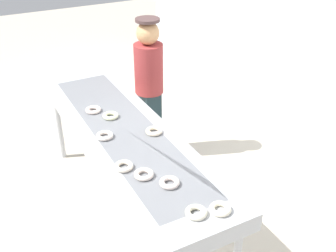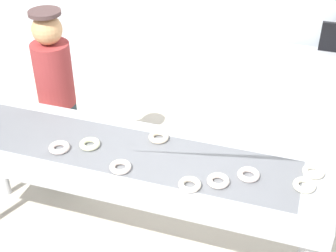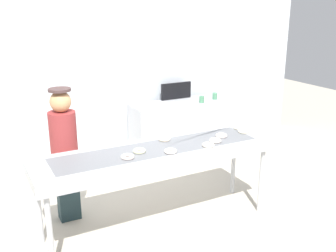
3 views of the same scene
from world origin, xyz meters
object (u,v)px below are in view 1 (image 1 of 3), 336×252
(sugar_donut_2, at_px, (144,174))
(sugar_donut_6, at_px, (105,136))
(sugar_donut_8, at_px, (111,116))
(fryer_conveyor, at_px, (124,136))
(sugar_donut_3, at_px, (170,183))
(sugar_donut_0, at_px, (154,131))
(sugar_donut_7, at_px, (220,209))
(sugar_donut_4, at_px, (124,166))
(sugar_donut_5, at_px, (196,212))
(sugar_donut_1, at_px, (93,110))
(worker_baker, at_px, (149,83))

(sugar_donut_2, bearing_deg, sugar_donut_6, -174.33)
(sugar_donut_6, relative_size, sugar_donut_8, 1.00)
(fryer_conveyor, relative_size, sugar_donut_3, 19.79)
(sugar_donut_6, bearing_deg, sugar_donut_0, 72.20)
(sugar_donut_3, distance_m, sugar_donut_6, 0.80)
(sugar_donut_7, bearing_deg, sugar_donut_6, -164.07)
(sugar_donut_4, xyz_separation_m, sugar_donut_5, (0.65, 0.21, 0.00))
(sugar_donut_4, bearing_deg, sugar_donut_3, 32.28)
(sugar_donut_4, bearing_deg, sugar_donut_1, 174.50)
(sugar_donut_4, height_order, sugar_donut_8, same)
(fryer_conveyor, xyz_separation_m, sugar_donut_6, (0.06, -0.19, 0.09))
(sugar_donut_7, bearing_deg, sugar_donut_8, -173.35)
(fryer_conveyor, height_order, sugar_donut_3, sugar_donut_3)
(sugar_donut_3, bearing_deg, fryer_conveyor, 179.19)
(fryer_conveyor, height_order, sugar_donut_7, sugar_donut_7)
(sugar_donut_4, height_order, worker_baker, worker_baker)
(sugar_donut_1, bearing_deg, sugar_donut_2, -0.13)
(sugar_donut_0, height_order, sugar_donut_7, same)
(sugar_donut_3, height_order, sugar_donut_6, same)
(sugar_donut_4, xyz_separation_m, worker_baker, (-1.39, 0.86, -0.09))
(sugar_donut_2, height_order, sugar_donut_8, same)
(fryer_conveyor, height_order, sugar_donut_2, sugar_donut_2)
(fryer_conveyor, height_order, sugar_donut_0, sugar_donut_0)
(sugar_donut_3, relative_size, sugar_donut_7, 1.00)
(sugar_donut_6, xyz_separation_m, sugar_donut_7, (1.15, 0.33, 0.00))
(sugar_donut_2, distance_m, worker_baker, 1.73)
(sugar_donut_1, bearing_deg, sugar_donut_5, 4.28)
(sugar_donut_3, relative_size, sugar_donut_8, 1.00)
(fryer_conveyor, bearing_deg, sugar_donut_3, -0.81)
(sugar_donut_0, height_order, sugar_donut_8, same)
(sugar_donut_1, distance_m, worker_baker, 0.91)
(sugar_donut_6, relative_size, worker_baker, 0.09)
(fryer_conveyor, bearing_deg, sugar_donut_6, -71.91)
(fryer_conveyor, distance_m, worker_baker, 1.08)
(fryer_conveyor, relative_size, sugar_donut_5, 19.79)
(sugar_donut_2, height_order, sugar_donut_7, same)
(sugar_donut_4, xyz_separation_m, sugar_donut_8, (-0.75, 0.19, 0.00))
(sugar_donut_0, height_order, sugar_donut_5, same)
(sugar_donut_4, distance_m, worker_baker, 1.64)
(sugar_donut_5, height_order, sugar_donut_8, same)
(sugar_donut_8, xyz_separation_m, worker_baker, (-0.64, 0.68, -0.09))
(sugar_donut_2, bearing_deg, sugar_donut_5, 13.55)
(sugar_donut_7, xyz_separation_m, worker_baker, (-2.08, 0.51, -0.09))
(sugar_donut_5, distance_m, sugar_donut_6, 1.13)
(worker_baker, bearing_deg, sugar_donut_0, 164.45)
(fryer_conveyor, bearing_deg, sugar_donut_1, -162.94)
(worker_baker, bearing_deg, sugar_donut_6, 145.91)
(sugar_donut_1, height_order, sugar_donut_2, same)
(sugar_donut_5, xyz_separation_m, sugar_donut_8, (-1.40, -0.02, 0.00))
(sugar_donut_0, xyz_separation_m, sugar_donut_2, (0.49, -0.32, 0.00))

